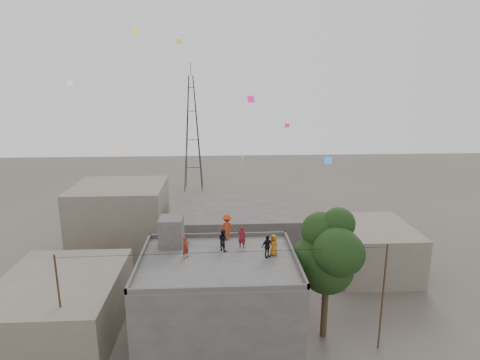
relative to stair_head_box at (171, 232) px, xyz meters
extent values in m
plane|color=#4A443D|center=(3.20, -2.60, -7.10)|extent=(140.00, 140.00, 0.00)
cube|color=#444240|center=(3.20, -2.60, -4.10)|extent=(10.00, 8.00, 6.00)
cube|color=#504E4B|center=(3.20, -2.60, -1.05)|extent=(10.00, 8.00, 0.10)
cube|color=#444240|center=(3.20, 1.32, -0.85)|extent=(10.00, 0.15, 0.30)
cube|color=#444240|center=(3.20, -6.53, -0.85)|extent=(10.00, 0.15, 0.30)
cube|color=#444240|center=(8.12, -2.60, -0.85)|extent=(0.15, 8.00, 0.30)
cube|color=#444240|center=(-1.72, -2.60, -0.85)|extent=(0.15, 8.00, 0.30)
cube|color=#444240|center=(0.00, 0.00, 0.00)|extent=(1.60, 1.80, 2.00)
cube|color=#686152|center=(-7.80, -0.60, -5.10)|extent=(8.00, 10.00, 4.00)
cube|color=#444240|center=(5.20, 11.40, -4.60)|extent=(12.00, 9.00, 5.00)
cube|color=#686152|center=(-6.80, 13.40, -3.60)|extent=(9.00, 8.00, 7.00)
cube|color=#686152|center=(17.20, 7.40, -4.90)|extent=(7.00, 8.00, 4.40)
cylinder|color=black|center=(10.40, -2.10, -5.10)|extent=(0.44, 0.44, 4.00)
cylinder|color=black|center=(10.55, -2.00, -3.50)|extent=(0.64, 0.91, 2.14)
sphere|color=black|center=(10.40, -2.10, -1.90)|extent=(3.60, 3.60, 3.60)
sphere|color=black|center=(11.50, -1.80, -1.10)|extent=(3.00, 3.00, 3.00)
sphere|color=black|center=(9.50, -1.60, -1.50)|extent=(2.80, 2.80, 2.80)
sphere|color=black|center=(10.80, -2.90, -0.50)|extent=(3.20, 3.20, 3.20)
sphere|color=black|center=(10.10, -1.20, 0.30)|extent=(2.60, 2.60, 2.60)
sphere|color=black|center=(11.20, -1.50, 0.90)|extent=(2.20, 2.20, 2.20)
cylinder|color=black|center=(-6.30, -4.10, -3.40)|extent=(0.12, 0.12, 7.40)
cylinder|color=black|center=(13.70, -3.60, -3.40)|extent=(0.12, 0.12, 7.40)
cylinder|color=black|center=(3.70, -3.85, 0.10)|extent=(20.00, 0.52, 0.02)
cylinder|color=black|center=(-1.65, 36.55, 1.90)|extent=(1.27, 1.27, 18.01)
cylinder|color=black|center=(0.05, 36.55, 1.90)|extent=(1.27, 1.27, 18.01)
cylinder|color=black|center=(0.05, 38.25, 1.90)|extent=(1.27, 1.27, 18.01)
cylinder|color=black|center=(-1.65, 38.25, 1.90)|extent=(1.27, 1.27, 18.01)
cube|color=black|center=(-0.80, 37.40, -3.50)|extent=(2.36, 0.08, 0.08)
cube|color=black|center=(-0.80, 37.40, -3.50)|extent=(0.08, 2.36, 0.08)
cube|color=black|center=(-0.80, 37.40, 1.00)|extent=(1.81, 0.08, 0.08)
cube|color=black|center=(-0.80, 37.40, 1.00)|extent=(0.08, 1.81, 0.08)
cube|color=black|center=(-0.80, 37.40, 5.50)|extent=(1.26, 0.08, 0.08)
cube|color=black|center=(-0.80, 37.40, 5.50)|extent=(0.08, 1.26, 0.08)
cube|color=black|center=(-0.80, 37.40, 9.10)|extent=(0.82, 0.08, 0.08)
cube|color=black|center=(-0.80, 37.40, 9.10)|extent=(0.08, 0.82, 0.08)
cylinder|color=black|center=(-0.80, 37.40, 11.90)|extent=(0.08, 0.08, 2.00)
imported|color=maroon|center=(4.82, -0.70, -0.23)|extent=(0.65, 0.54, 1.54)
imported|color=#B35D14|center=(6.82, -2.05, -0.28)|extent=(0.83, 0.79, 1.43)
imported|color=black|center=(3.54, -1.07, -0.27)|extent=(0.89, 0.90, 1.46)
imported|color=black|center=(6.37, -2.30, -0.26)|extent=(0.93, 0.78, 1.49)
imported|color=#B53614|center=(3.85, 0.80, -0.05)|extent=(1.22, 0.70, 1.89)
imported|color=maroon|center=(1.12, -2.08, -0.30)|extent=(0.60, 0.60, 1.40)
plane|color=orange|center=(-4.04, 4.51, 5.33)|extent=(0.23, 0.55, 0.50)
plane|color=#EB258F|center=(5.65, 2.67, 8.83)|extent=(0.54, 0.37, 0.49)
plane|color=gold|center=(-0.12, 11.79, 13.51)|extent=(0.47, 0.33, 0.37)
plane|color=#297BEA|center=(10.62, -0.25, 4.94)|extent=(0.49, 0.34, 0.46)
plane|color=silver|center=(-7.74, 5.32, 9.92)|extent=(0.45, 0.28, 0.37)
plane|color=orange|center=(7.49, 9.57, 15.90)|extent=(0.06, 0.33, 0.32)
plane|color=#30B55C|center=(4.86, 0.58, 5.19)|extent=(0.27, 0.52, 0.45)
plane|color=#D5325E|center=(9.30, 8.48, 6.33)|extent=(0.45, 0.26, 0.38)
plane|color=yellow|center=(-1.94, 1.29, 13.18)|extent=(0.49, 0.42, 0.37)
plane|color=#4BC0E1|center=(6.12, 15.40, 15.90)|extent=(0.07, 0.40, 0.40)
camera|label=1|loc=(3.33, -26.15, 10.09)|focal=30.00mm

